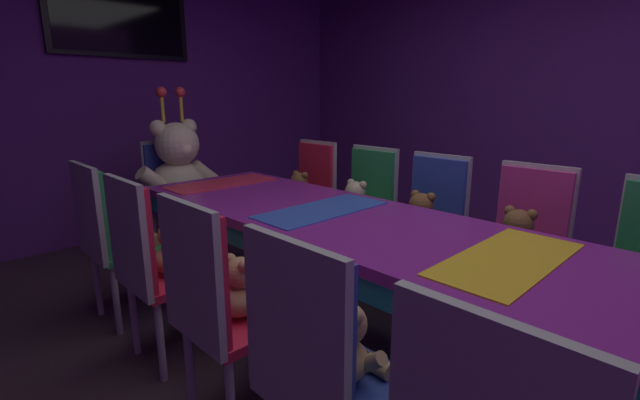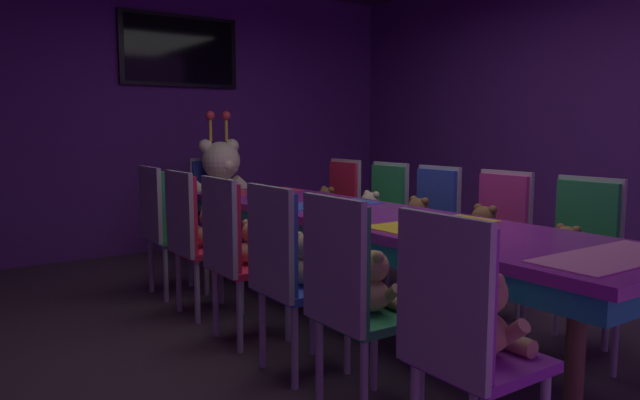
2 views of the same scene
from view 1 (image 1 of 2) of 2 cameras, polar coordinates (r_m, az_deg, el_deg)
name	(u,v)px [view 1 (image 1 of 2)]	position (r m, az deg, el deg)	size (l,w,h in m)	color
ground_plane	(392,369)	(2.38, 9.57, -21.23)	(7.90, 7.90, 0.00)	#3F2D38
wall_back	(123,90)	(4.61, -24.56, 13.07)	(5.20, 0.12, 2.80)	#59267F
wall_right	(585,90)	(4.35, 31.66, 12.33)	(0.12, 6.40, 2.80)	#59267F
banquet_table	(398,247)	(2.08, 10.28, -6.15)	(0.90, 3.60, 0.75)	purple
chair_left_2	(314,359)	(1.36, -0.78, -20.28)	(0.42, 0.41, 0.98)	#2D47B2
teddy_left_2	(347,346)	(1.45, 3.54, -18.73)	(0.22, 0.29, 0.27)	tan
chair_left_3	(211,296)	(1.77, -14.20, -12.16)	(0.42, 0.41, 0.98)	red
teddy_left_3	(242,290)	(1.84, -10.27, -11.66)	(0.22, 0.28, 0.26)	tan
chair_left_4	(146,255)	(2.28, -21.98, -6.76)	(0.42, 0.41, 0.98)	red
teddy_left_4	(175,251)	(2.34, -18.68, -6.35)	(0.24, 0.31, 0.29)	tan
chair_left_5	(105,229)	(2.81, -26.54, -3.44)	(0.42, 0.41, 0.98)	#268C4C
teddy_left_5	(131,224)	(2.86, -23.77, -2.94)	(0.26, 0.34, 0.32)	#9E7247
chair_right_2	(527,234)	(2.69, 25.66, -4.09)	(0.42, 0.41, 0.98)	#CC338C
teddy_right_2	(516,241)	(2.56, 24.50, -4.92)	(0.26, 0.33, 0.31)	brown
chair_right_3	(432,214)	(2.91, 14.62, -1.84)	(0.42, 0.41, 0.98)	#2D47B2
teddy_right_3	(420,219)	(2.79, 13.06, -2.51)	(0.25, 0.33, 0.31)	brown
chair_right_4	(367,200)	(3.23, 6.28, 0.04)	(0.42, 0.41, 0.98)	#268C4C
teddy_right_4	(354,204)	(3.12, 4.58, -0.54)	(0.25, 0.32, 0.30)	beige
chair_right_5	(311,188)	(3.63, -1.16, 1.63)	(0.42, 0.41, 0.98)	red
teddy_right_5	(298,192)	(3.53, -2.87, 1.09)	(0.24, 0.31, 0.29)	brown
throne_chair	(172,186)	(3.89, -19.03, 1.71)	(0.41, 0.42, 0.98)	#2D47B2
king_teddy_bear	(180,169)	(3.71, -18.08, 3.88)	(0.75, 0.58, 0.96)	beige
wall_tv	(120,15)	(4.57, -24.99, 21.26)	(1.24, 0.06, 0.72)	black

